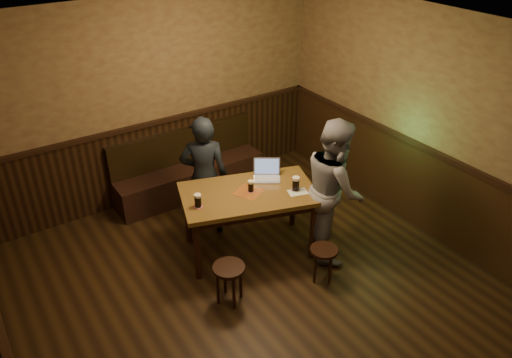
{
  "coord_description": "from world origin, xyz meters",
  "views": [
    {
      "loc": [
        -2.31,
        -3.02,
        3.91
      ],
      "look_at": [
        0.37,
        1.04,
        1.05
      ],
      "focal_mm": 35.0,
      "sensor_mm": 36.0,
      "label": 1
    }
  ],
  "objects": [
    {
      "name": "bench",
      "position": [
        0.34,
        2.75,
        0.31
      ],
      "size": [
        2.2,
        0.5,
        0.95
      ],
      "color": "black",
      "rests_on": "ground"
    },
    {
      "name": "stool_left",
      "position": [
        -0.32,
        0.51,
        0.37
      ],
      "size": [
        0.4,
        0.4,
        0.47
      ],
      "rotation": [
        0.0,
        0.0,
        -0.17
      ],
      "color": "black",
      "rests_on": "ground"
    },
    {
      "name": "stool_right",
      "position": [
        0.74,
        0.22,
        0.34
      ],
      "size": [
        0.33,
        0.33,
        0.42
      ],
      "rotation": [
        0.0,
        0.0,
        0.06
      ],
      "color": "black",
      "rests_on": "ground"
    },
    {
      "name": "pint_mid",
      "position": [
        0.36,
        1.13,
        0.91
      ],
      "size": [
        0.09,
        0.09,
        0.15
      ],
      "color": "#A81437",
      "rests_on": "pub_table"
    },
    {
      "name": "room",
      "position": [
        0.0,
        0.22,
        1.2
      ],
      "size": [
        5.04,
        6.04,
        2.84
      ],
      "color": "black",
      "rests_on": "ground"
    },
    {
      "name": "pint_left",
      "position": [
        -0.3,
        1.19,
        0.92
      ],
      "size": [
        0.1,
        0.1,
        0.16
      ],
      "color": "#A81437",
      "rests_on": "pub_table"
    },
    {
      "name": "laptop",
      "position": [
        0.7,
        1.3,
        0.9
      ],
      "size": [
        0.41,
        0.4,
        0.23
      ],
      "rotation": [
        0.0,
        0.0,
        -0.59
      ],
      "color": "silver",
      "rests_on": "pub_table"
    },
    {
      "name": "menu",
      "position": [
        0.81,
        0.82,
        0.84
      ],
      "size": [
        0.25,
        0.21,
        0.0
      ],
      "primitive_type": "cube",
      "rotation": [
        0.0,
        0.0,
        -0.3
      ],
      "color": "silver",
      "rests_on": "pub_table"
    },
    {
      "name": "pint_right",
      "position": [
        0.82,
        0.87,
        0.92
      ],
      "size": [
        0.11,
        0.11,
        0.18
      ],
      "color": "#A81437",
      "rests_on": "pub_table"
    },
    {
      "name": "person_suit",
      "position": [
        0.1,
        1.79,
        0.8
      ],
      "size": [
        0.7,
        0.61,
        1.61
      ],
      "primitive_type": "imported",
      "rotation": [
        0.0,
        0.0,
        2.65
      ],
      "color": "black",
      "rests_on": "ground"
    },
    {
      "name": "person_grey",
      "position": [
        1.18,
        0.61,
        0.87
      ],
      "size": [
        0.99,
        1.06,
        1.74
      ],
      "primitive_type": "imported",
      "rotation": [
        0.0,
        0.0,
        1.04
      ],
      "color": "gray",
      "rests_on": "ground"
    },
    {
      "name": "pub_table",
      "position": [
        0.34,
        1.14,
        0.73
      ],
      "size": [
        1.76,
        1.33,
        0.84
      ],
      "rotation": [
        0.0,
        0.0,
        -0.31
      ],
      "color": "#513917",
      "rests_on": "ground"
    }
  ]
}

